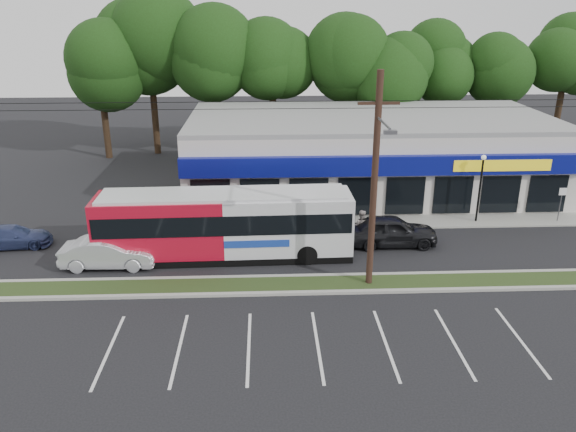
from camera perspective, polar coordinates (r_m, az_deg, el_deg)
The scene contains 16 objects.
ground at distance 26.00m, azimuth 1.99°, elevation -8.10°, with size 120.00×120.00×0.00m, color black.
grass_strip at distance 26.85m, azimuth 1.83°, elevation -6.96°, with size 40.00×1.60×0.12m, color #233515.
curb_south at distance 26.09m, azimuth 1.97°, elevation -7.81°, with size 40.00×0.25×0.14m, color #9E9E93.
curb_north at distance 27.59m, azimuth 1.70°, elevation -6.13°, with size 40.00×0.25×0.14m, color #9E9E93.
sidewalk at distance 34.75m, azimuth 9.12°, elevation -0.60°, with size 32.00×2.20×0.10m, color #9E9E93.
strip_mall at distance 40.53m, azimuth 8.15°, elevation 6.41°, with size 25.00×12.55×5.30m.
utility_pole at distance 25.12m, azimuth 8.45°, elevation 4.04°, with size 50.00×2.77×10.00m.
lamp_post at distance 35.43m, azimuth 18.99°, elevation 3.41°, with size 0.30×0.30×4.25m.
sign_post at distance 37.65m, azimuth 26.03°, elevation 1.62°, with size 0.45×0.10×2.23m.
tree_line at distance 49.23m, azimuth 4.58°, elevation 15.87°, with size 46.76×6.76×11.83m.
metrobus at distance 29.29m, azimuth -6.45°, elevation -0.74°, with size 13.25×3.09×3.54m.
car_dark at distance 31.42m, azimuth 10.48°, elevation -1.46°, with size 2.00×4.98×1.70m, color black.
car_silver at distance 29.80m, azimuth -17.77°, elevation -3.55°, with size 1.65×4.73×1.56m, color #B4B7BD.
car_blue at distance 34.27m, azimuth -26.24°, elevation -1.89°, with size 1.68×4.14×1.20m, color navy.
pedestrian_a at distance 33.50m, azimuth 4.33°, elevation 0.47°, with size 0.71×0.46×1.93m, color silver.
pedestrian_b at distance 31.49m, azimuth 7.43°, elevation -1.04°, with size 0.92×0.72×1.89m, color #B4A7A2.
Camera 1 is at (-1.86, -22.70, 12.53)m, focal length 35.00 mm.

